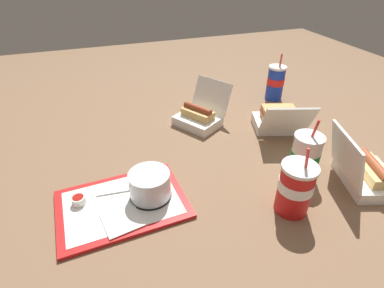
{
  "coord_description": "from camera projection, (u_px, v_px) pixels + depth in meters",
  "views": [
    {
      "loc": [
        -0.33,
        -0.81,
        0.65
      ],
      "look_at": [
        -0.03,
        0.03,
        0.05
      ],
      "focal_mm": 28.0,
      "sensor_mm": 36.0,
      "label": 1
    }
  ],
  "objects": [
    {
      "name": "ketchup_cup",
      "position": [
        79.0,
        200.0,
        0.87
      ],
      "size": [
        0.04,
        0.04,
        0.02
      ],
      "color": "white",
      "rests_on": "food_tray"
    },
    {
      "name": "clamshell_hotdog_front",
      "position": [
        366.0,
        173.0,
        0.95
      ],
      "size": [
        0.24,
        0.25,
        0.19
      ],
      "color": "white",
      "rests_on": "ground_plane"
    },
    {
      "name": "soda_cup_center",
      "position": [
        275.0,
        82.0,
        1.46
      ],
      "size": [
        0.09,
        0.09,
        0.23
      ],
      "color": "#1938B7",
      "rests_on": "ground_plane"
    },
    {
      "name": "ground_plane",
      "position": [
        204.0,
        158.0,
        1.09
      ],
      "size": [
        3.2,
        3.2,
        0.0
      ],
      "primitive_type": "plane",
      "color": "brown"
    },
    {
      "name": "soda_cup_front",
      "position": [
        305.0,
        156.0,
        0.96
      ],
      "size": [
        0.09,
        0.09,
        0.22
      ],
      "color": "white",
      "rests_on": "ground_plane"
    },
    {
      "name": "clamshell_sandwich_right",
      "position": [
        279.0,
        120.0,
        1.24
      ],
      "size": [
        0.25,
        0.26,
        0.16
      ],
      "color": "white",
      "rests_on": "ground_plane"
    },
    {
      "name": "soda_cup_corner",
      "position": [
        295.0,
        188.0,
        0.83
      ],
      "size": [
        0.1,
        0.1,
        0.22
      ],
      "color": "red",
      "rests_on": "ground_plane"
    },
    {
      "name": "food_tray",
      "position": [
        122.0,
        204.0,
        0.89
      ],
      "size": [
        0.39,
        0.28,
        0.01
      ],
      "color": "red",
      "rests_on": "ground_plane"
    },
    {
      "name": "clamshell_hotdog_corner",
      "position": [
        199.0,
        116.0,
        1.27
      ],
      "size": [
        0.26,
        0.25,
        0.17
      ],
      "color": "white",
      "rests_on": "ground_plane"
    },
    {
      "name": "cake_container",
      "position": [
        150.0,
        186.0,
        0.88
      ],
      "size": [
        0.13,
        0.13,
        0.09
      ],
      "color": "black",
      "rests_on": "food_tray"
    },
    {
      "name": "plastic_fork",
      "position": [
        115.0,
        192.0,
        0.92
      ],
      "size": [
        0.11,
        0.02,
        0.0
      ],
      "primitive_type": "cube",
      "rotation": [
        0.0,
        0.0,
        -0.09
      ],
      "color": "white",
      "rests_on": "food_tray"
    },
    {
      "name": "napkin_stack",
      "position": [
        122.0,
        220.0,
        0.82
      ],
      "size": [
        0.12,
        0.12,
        0.0
      ],
      "primitive_type": "cube",
      "rotation": [
        0.0,
        0.0,
        0.18
      ],
      "color": "white",
      "rests_on": "food_tray"
    }
  ]
}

